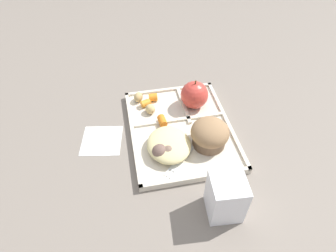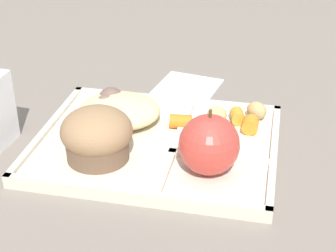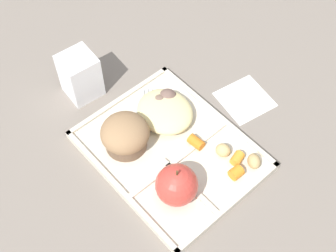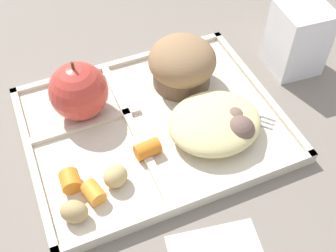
{
  "view_description": "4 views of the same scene",
  "coord_description": "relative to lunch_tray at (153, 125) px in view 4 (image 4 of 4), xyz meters",
  "views": [
    {
      "loc": [
        0.48,
        -0.13,
        0.53
      ],
      "look_at": [
        -0.0,
        -0.03,
        0.02
      ],
      "focal_mm": 30.98,
      "sensor_mm": 36.0,
      "label": 1
    },
    {
      "loc": [
        -0.14,
        0.59,
        0.38
      ],
      "look_at": [
        -0.01,
        -0.03,
        0.02
      ],
      "focal_mm": 57.99,
      "sensor_mm": 36.0,
      "label": 2
    },
    {
      "loc": [
        -0.33,
        0.3,
        0.73
      ],
      "look_at": [
        0.02,
        -0.02,
        0.05
      ],
      "focal_mm": 49.37,
      "sensor_mm": 36.0,
      "label": 3
    },
    {
      "loc": [
        -0.11,
        -0.32,
        0.41
      ],
      "look_at": [
        0.01,
        -0.03,
        0.03
      ],
      "focal_mm": 44.53,
      "sensor_mm": 36.0,
      "label": 4
    }
  ],
  "objects": [
    {
      "name": "carrot_slice_edge",
      "position": [
        -0.1,
        -0.07,
        0.01
      ],
      "size": [
        0.02,
        0.03,
        0.02
      ],
      "primitive_type": "cylinder",
      "rotation": [
        0.0,
        1.57,
        1.84
      ],
      "color": "orange",
      "rests_on": "lunch_tray"
    },
    {
      "name": "potato_chunk_browned",
      "position": [
        -0.07,
        -0.07,
        0.02
      ],
      "size": [
        0.03,
        0.03,
        0.03
      ],
      "primitive_type": "ellipsoid",
      "rotation": [
        0.0,
        0.0,
        1.93
      ],
      "color": "tan",
      "rests_on": "lunch_tray"
    },
    {
      "name": "plastic_fork",
      "position": [
        0.1,
        -0.02,
        0.01
      ],
      "size": [
        0.1,
        0.11,
        0.0
      ],
      "color": "silver",
      "rests_on": "lunch_tray"
    },
    {
      "name": "carrot_slice_near_corner",
      "position": [
        -0.12,
        -0.05,
        0.02
      ],
      "size": [
        0.02,
        0.02,
        0.02
      ],
      "primitive_type": "cylinder",
      "rotation": [
        0.0,
        1.57,
        1.55
      ],
      "color": "orange",
      "rests_on": "lunch_tray"
    },
    {
      "name": "lunch_tray",
      "position": [
        0.0,
        0.0,
        0.0
      ],
      "size": [
        0.31,
        0.25,
        0.02
      ],
      "color": "beige",
      "rests_on": "ground"
    },
    {
      "name": "ground",
      "position": [
        0.0,
        -0.0,
        -0.01
      ],
      "size": [
        6.0,
        6.0,
        0.0
      ],
      "primitive_type": "plane",
      "color": "slate"
    },
    {
      "name": "egg_noodle_pile",
      "position": [
        0.06,
        -0.04,
        0.02
      ],
      "size": [
        0.11,
        0.1,
        0.03
      ],
      "primitive_type": "ellipsoid",
      "color": "beige",
      "rests_on": "lunch_tray"
    },
    {
      "name": "milk_carton",
      "position": [
        0.23,
        0.03,
        0.04
      ],
      "size": [
        0.07,
        0.07,
        0.1
      ],
      "primitive_type": "cube",
      "rotation": [
        0.0,
        0.0,
        -0.08
      ],
      "color": "white",
      "rests_on": "ground"
    },
    {
      "name": "bran_muffin",
      "position": [
        0.06,
        0.05,
        0.04
      ],
      "size": [
        0.09,
        0.09,
        0.07
      ],
      "color": "brown",
      "rests_on": "lunch_tray"
    },
    {
      "name": "meatball_front",
      "position": [
        0.06,
        -0.06,
        0.02
      ],
      "size": [
        0.03,
        0.03,
        0.03
      ],
      "primitive_type": "sphere",
      "color": "brown",
      "rests_on": "lunch_tray"
    },
    {
      "name": "green_apple",
      "position": [
        -0.07,
        0.05,
        0.04
      ],
      "size": [
        0.07,
        0.07,
        0.08
      ],
      "color": "#C63D33",
      "rests_on": "lunch_tray"
    },
    {
      "name": "meatball_center",
      "position": [
        0.08,
        -0.07,
        0.02
      ],
      "size": [
        0.04,
        0.04,
        0.04
      ],
      "primitive_type": "sphere",
      "color": "brown",
      "rests_on": "lunch_tray"
    },
    {
      "name": "meatball_side",
      "position": [
        0.08,
        -0.05,
        0.02
      ],
      "size": [
        0.03,
        0.03,
        0.03
      ],
      "primitive_type": "sphere",
      "color": "#755B4C",
      "rests_on": "lunch_tray"
    },
    {
      "name": "carrot_slice_large",
      "position": [
        -0.02,
        -0.04,
        0.01
      ],
      "size": [
        0.03,
        0.02,
        0.02
      ],
      "primitive_type": "cylinder",
      "rotation": [
        0.0,
        1.57,
        0.1
      ],
      "color": "orange",
      "rests_on": "lunch_tray"
    },
    {
      "name": "potato_chunk_wedge",
      "position": [
        -0.12,
        -0.09,
        0.02
      ],
      "size": [
        0.04,
        0.03,
        0.03
      ],
      "primitive_type": "ellipsoid",
      "rotation": [
        0.0,
        0.0,
        2.6
      ],
      "color": "tan",
      "rests_on": "lunch_tray"
    }
  ]
}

